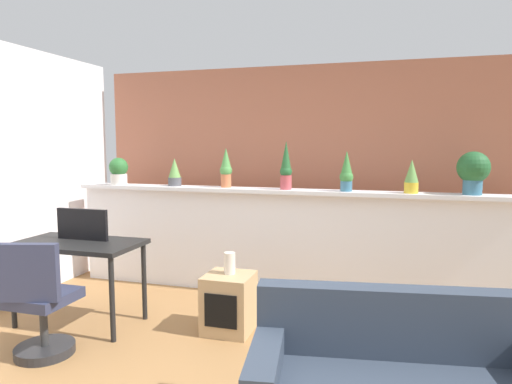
{
  "coord_description": "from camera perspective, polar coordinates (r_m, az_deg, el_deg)",
  "views": [
    {
      "loc": [
        1.06,
        -2.59,
        1.62
      ],
      "look_at": [
        -0.02,
        1.1,
        1.2
      ],
      "focal_mm": 31.63,
      "sensor_mm": 36.0,
      "label": 1
    }
  ],
  "objects": [
    {
      "name": "potted_plant_5",
      "position": [
        4.55,
        19.07,
        1.88
      ],
      "size": [
        0.13,
        0.13,
        0.32
      ],
      "color": "gold",
      "rests_on": "plant_shelf"
    },
    {
      "name": "vase_on_shelf",
      "position": [
        3.92,
        -3.35,
        -8.97
      ],
      "size": [
        0.1,
        0.1,
        0.19
      ],
      "primitive_type": "cylinder",
      "color": "silver",
      "rests_on": "side_cube_shelf"
    },
    {
      "name": "potted_plant_3",
      "position": [
        4.66,
        3.81,
        3.17
      ],
      "size": [
        0.13,
        0.13,
        0.5
      ],
      "color": "#B7474C",
      "rests_on": "plant_shelf"
    },
    {
      "name": "tv_monitor",
      "position": [
        4.35,
        -21.11,
        -3.83
      ],
      "size": [
        0.51,
        0.04,
        0.28
      ],
      "primitive_type": "cube",
      "color": "black",
      "rests_on": "desk"
    },
    {
      "name": "brick_wall_behind",
      "position": [
        5.32,
        4.82,
        2.21
      ],
      "size": [
        4.71,
        0.1,
        2.5
      ],
      "primitive_type": "cube",
      "color": "#AD664C",
      "rests_on": "ground"
    },
    {
      "name": "potted_plant_2",
      "position": [
        4.9,
        -3.81,
        3.06
      ],
      "size": [
        0.13,
        0.13,
        0.43
      ],
      "color": "#C66B42",
      "rests_on": "plant_shelf"
    },
    {
      "name": "desk",
      "position": [
        4.33,
        -21.53,
        -6.94
      ],
      "size": [
        1.1,
        0.6,
        0.75
      ],
      "color": "black",
      "rests_on": "ground"
    },
    {
      "name": "potted_plant_6",
      "position": [
        4.64,
        25.78,
        2.52
      ],
      "size": [
        0.29,
        0.29,
        0.4
      ],
      "color": "#386B84",
      "rests_on": "plant_shelf"
    },
    {
      "name": "divider_wall",
      "position": [
        4.84,
        3.31,
        -6.57
      ],
      "size": [
        4.71,
        0.16,
        1.1
      ],
      "primitive_type": "cube",
      "color": "white",
      "rests_on": "ground"
    },
    {
      "name": "plant_shelf",
      "position": [
        4.7,
        3.24,
        0.11
      ],
      "size": [
        4.71,
        0.28,
        0.04
      ],
      "primitive_type": "cube",
      "color": "white",
      "rests_on": "divider_wall"
    },
    {
      "name": "side_cube_shelf",
      "position": [
        3.99,
        -3.47,
        -13.85
      ],
      "size": [
        0.4,
        0.41,
        0.5
      ],
      "color": "tan",
      "rests_on": "ground"
    },
    {
      "name": "potted_plant_1",
      "position": [
        5.14,
        -10.26,
        2.45
      ],
      "size": [
        0.15,
        0.15,
        0.31
      ],
      "color": "#4C4C51",
      "rests_on": "plant_shelf"
    },
    {
      "name": "potted_plant_4",
      "position": [
        4.57,
        11.37,
        2.45
      ],
      "size": [
        0.14,
        0.14,
        0.4
      ],
      "color": "#386B84",
      "rests_on": "plant_shelf"
    },
    {
      "name": "potted_plant_0",
      "position": [
        5.43,
        -16.98,
        2.59
      ],
      "size": [
        0.21,
        0.21,
        0.31
      ],
      "color": "silver",
      "rests_on": "plant_shelf"
    },
    {
      "name": "office_chair",
      "position": [
        3.84,
        -25.75,
        -13.08
      ],
      "size": [
        0.49,
        0.5,
        0.91
      ],
      "color": "#262628",
      "rests_on": "ground"
    }
  ]
}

